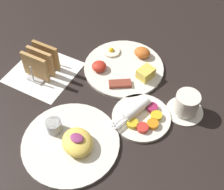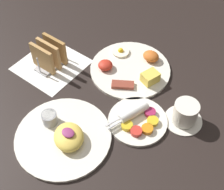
{
  "view_description": "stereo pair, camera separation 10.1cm",
  "coord_description": "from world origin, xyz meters",
  "px_view_note": "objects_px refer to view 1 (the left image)",
  "views": [
    {
      "loc": [
        0.36,
        -0.51,
        0.81
      ],
      "look_at": [
        0.06,
        0.06,
        0.03
      ],
      "focal_mm": 50.0,
      "sensor_mm": 36.0,
      "label": 1
    },
    {
      "loc": [
        0.45,
        -0.45,
        0.81
      ],
      "look_at": [
        0.06,
        0.06,
        0.03
      ],
      "focal_mm": 50.0,
      "sensor_mm": 36.0,
      "label": 2
    }
  ],
  "objects_px": {
    "plate_condiments": "(141,116)",
    "coffee_cup": "(186,105)",
    "plate_foreground": "(71,141)",
    "toast_rack": "(41,62)",
    "plate_breakfast": "(125,66)"
  },
  "relations": [
    {
      "from": "plate_breakfast",
      "to": "toast_rack",
      "type": "distance_m",
      "value": 0.3
    },
    {
      "from": "plate_condiments",
      "to": "coffee_cup",
      "type": "relative_size",
      "value": 1.55
    },
    {
      "from": "plate_condiments",
      "to": "plate_foreground",
      "type": "xyz_separation_m",
      "value": [
        -0.14,
        -0.18,
        0.0
      ]
    },
    {
      "from": "plate_condiments",
      "to": "toast_rack",
      "type": "relative_size",
      "value": 1.61
    },
    {
      "from": "plate_foreground",
      "to": "coffee_cup",
      "type": "distance_m",
      "value": 0.38
    },
    {
      "from": "plate_condiments",
      "to": "toast_rack",
      "type": "height_order",
      "value": "toast_rack"
    },
    {
      "from": "plate_breakfast",
      "to": "plate_foreground",
      "type": "xyz_separation_m",
      "value": [
        0.0,
        -0.36,
        0.0
      ]
    },
    {
      "from": "plate_condiments",
      "to": "plate_foreground",
      "type": "height_order",
      "value": "plate_foreground"
    },
    {
      "from": "toast_rack",
      "to": "plate_foreground",
      "type": "bearing_deg",
      "value": -39.02
    },
    {
      "from": "plate_foreground",
      "to": "toast_rack",
      "type": "distance_m",
      "value": 0.32
    },
    {
      "from": "plate_condiments",
      "to": "toast_rack",
      "type": "bearing_deg",
      "value": 177.13
    },
    {
      "from": "coffee_cup",
      "to": "plate_foreground",
      "type": "bearing_deg",
      "value": -133.22
    },
    {
      "from": "plate_condiments",
      "to": "plate_foreground",
      "type": "distance_m",
      "value": 0.23
    },
    {
      "from": "plate_breakfast",
      "to": "plate_condiments",
      "type": "relative_size",
      "value": 1.54
    },
    {
      "from": "plate_foreground",
      "to": "coffee_cup",
      "type": "bearing_deg",
      "value": 46.78
    }
  ]
}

